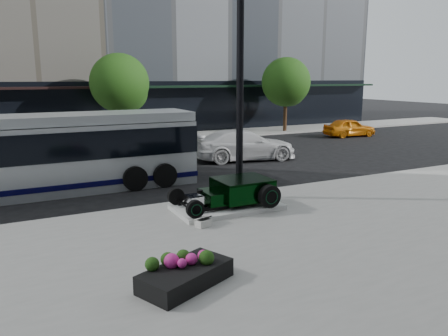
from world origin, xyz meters
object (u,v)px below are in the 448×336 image
lamppost (240,90)px  flower_planter (186,274)px  white_sedan (244,145)px  yellow_taxi (349,128)px  transit_bus (35,154)px  hot_rod (236,191)px

lamppost → flower_planter: bearing=-128.1°
white_sedan → yellow_taxi: bearing=-57.9°
transit_bus → yellow_taxi: size_ratio=3.12×
lamppost → yellow_taxi: 19.36m
hot_rod → transit_bus: bearing=135.9°
hot_rod → flower_planter: (-3.49, -4.25, -0.35)m
hot_rod → white_sedan: 9.09m
flower_planter → transit_bus: size_ratio=0.18×
hot_rod → white_sedan: size_ratio=0.59×
lamppost → yellow_taxi: bearing=35.9°
lamppost → white_sedan: lamppost is taller
white_sedan → yellow_taxi: 12.36m
transit_bus → yellow_taxi: transit_bus is taller
hot_rod → lamppost: bearing=57.2°
hot_rod → yellow_taxi: bearing=37.3°
hot_rod → transit_bus: transit_bus is taller
flower_planter → yellow_taxi: 25.75m
flower_planter → transit_bus: 9.95m
hot_rod → yellow_taxi: size_ratio=0.83×
flower_planter → yellow_taxi: yellow_taxi is taller
hot_rod → white_sedan: bearing=58.8°
yellow_taxi → transit_bus: bearing=113.5°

